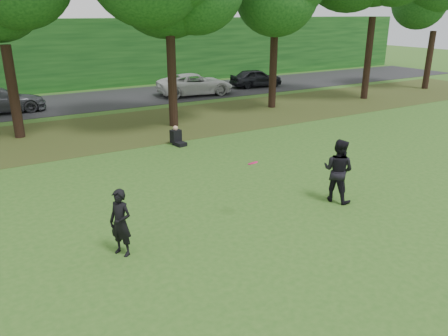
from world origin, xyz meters
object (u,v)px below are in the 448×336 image
object	(u,v)px
player_right	(338,170)
seated_person	(177,138)
player_left	(121,223)
frisbee	(253,163)

from	to	relation	value
player_right	seated_person	distance (m)	8.10
player_left	player_right	xyz separation A→B (m)	(6.61, -0.23, 0.15)
player_right	frisbee	distance (m)	3.05
seated_person	frisbee	bearing A→B (deg)	-109.54
seated_person	player_right	bearing A→B (deg)	-88.11
player_right	seated_person	world-z (taller)	player_right
player_right	frisbee	bearing A→B (deg)	64.34
frisbee	seated_person	world-z (taller)	frisbee
player_left	player_right	bearing A→B (deg)	56.09
player_left	frisbee	xyz separation A→B (m)	(3.65, -0.04, 0.84)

